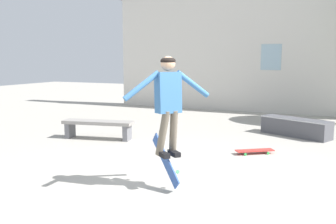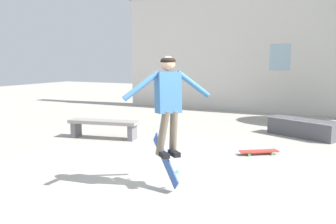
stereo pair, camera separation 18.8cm
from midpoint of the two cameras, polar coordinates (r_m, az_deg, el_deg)
ground_plane at (r=5.86m, az=2.33°, el=-11.06°), size 40.00×40.00×0.00m
building_backdrop at (r=13.95m, az=17.46°, el=10.02°), size 12.86×0.52×5.67m
park_bench at (r=9.20m, az=-9.23°, el=-1.99°), size 1.77×0.75×0.45m
skate_ledge at (r=9.89m, az=20.32°, el=-2.30°), size 1.78×1.16×0.45m
skater at (r=5.41m, az=1.00°, el=2.27°), size 0.94×1.09×1.46m
skateboard_flipping at (r=5.60m, az=0.62°, el=-7.38°), size 0.63×0.43×0.77m
skateboard_resting at (r=7.85m, az=14.35°, el=-5.82°), size 0.76×0.62×0.08m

